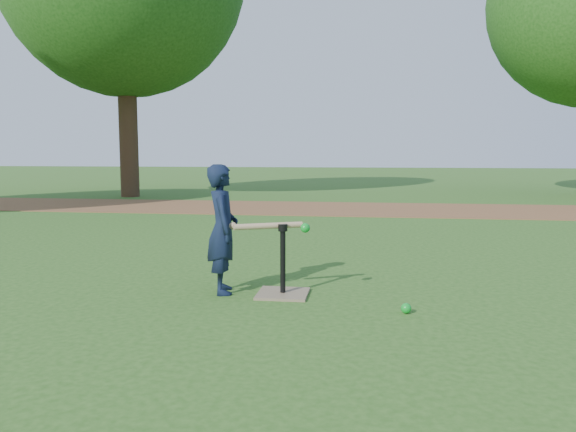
# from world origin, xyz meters

# --- Properties ---
(ground) EXTENTS (80.00, 80.00, 0.00)m
(ground) POSITION_xyz_m (0.00, 0.00, 0.00)
(ground) COLOR #285116
(ground) RESTS_ON ground
(dirt_strip) EXTENTS (24.00, 3.00, 0.01)m
(dirt_strip) POSITION_xyz_m (0.00, 7.50, 0.01)
(dirt_strip) COLOR brown
(dirt_strip) RESTS_ON ground
(child) EXTENTS (0.38, 0.47, 1.12)m
(child) POSITION_xyz_m (-0.71, 0.10, 0.56)
(child) COLOR black
(child) RESTS_ON ground
(wiffle_ball_ground) EXTENTS (0.08, 0.08, 0.08)m
(wiffle_ball_ground) POSITION_xyz_m (0.83, -0.32, 0.04)
(wiffle_ball_ground) COLOR #0D9624
(wiffle_ball_ground) RESTS_ON ground
(batting_tee) EXTENTS (0.43, 0.43, 0.61)m
(batting_tee) POSITION_xyz_m (-0.18, 0.09, 0.11)
(batting_tee) COLOR #7C694F
(batting_tee) RESTS_ON ground
(swing_action) EXTENTS (0.69, 0.31, 0.08)m
(swing_action) POSITION_xyz_m (-0.27, 0.06, 0.60)
(swing_action) COLOR tan
(swing_action) RESTS_ON ground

